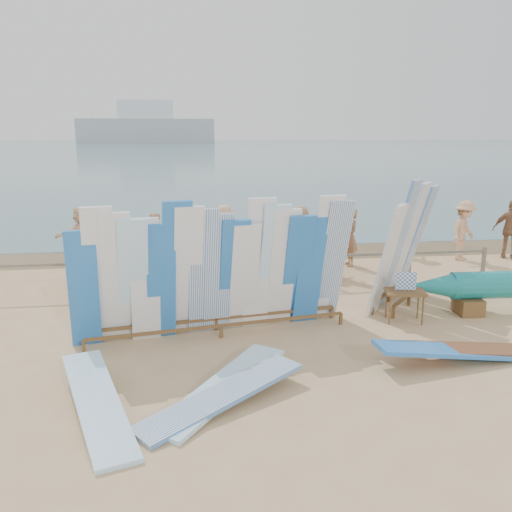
{
  "coord_description": "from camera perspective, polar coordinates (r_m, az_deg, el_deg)",
  "views": [
    {
      "loc": [
        -1.65,
        -9.52,
        3.75
      ],
      "look_at": [
        0.0,
        2.2,
        1.04
      ],
      "focal_mm": 38.0,
      "sensor_mm": 36.0,
      "label": 1
    }
  ],
  "objects": [
    {
      "name": "distant_ship",
      "position": [
        189.8,
        -11.47,
        13.15
      ],
      "size": [
        45.0,
        8.0,
        14.0
      ],
      "color": "#999EA3",
      "rests_on": "ocean"
    },
    {
      "name": "beach_chair_right",
      "position": [
        14.4,
        0.43,
        -1.19
      ],
      "size": [
        0.65,
        0.67,
        0.83
      ],
      "rotation": [
        0.0,
        0.0,
        0.29
      ],
      "color": "#AC2112",
      "rests_on": "ground"
    },
    {
      "name": "flat_board_b",
      "position": [
        8.15,
        -3.5,
        -14.54
      ],
      "size": [
        2.14,
        2.44,
        0.29
      ],
      "primitive_type": "cube",
      "rotation": [
        0.08,
        0.0,
        -0.68
      ],
      "color": "#9AD2F7",
      "rests_on": "ground"
    },
    {
      "name": "beach_chair_left",
      "position": [
        14.11,
        1.89,
        -1.31
      ],
      "size": [
        0.64,
        0.66,
        0.98
      ],
      "rotation": [
        0.0,
        0.0,
        0.03
      ],
      "color": "#AC2112",
      "rests_on": "ground"
    },
    {
      "name": "beachgoer_9",
      "position": [
        17.23,
        15.16,
        2.7
      ],
      "size": [
        1.15,
        0.9,
        1.66
      ],
      "primitive_type": "imported",
      "rotation": [
        0.0,
        0.0,
        0.51
      ],
      "color": "tan",
      "rests_on": "ground"
    },
    {
      "name": "beachgoer_2",
      "position": [
        13.96,
        -15.41,
        0.7
      ],
      "size": [
        0.45,
        0.9,
        1.82
      ],
      "primitive_type": "imported",
      "rotation": [
        0.0,
        0.0,
        1.54
      ],
      "color": "beige",
      "rests_on": "ground"
    },
    {
      "name": "beachgoer_7",
      "position": [
        15.62,
        9.9,
        1.94
      ],
      "size": [
        0.35,
        0.61,
        1.66
      ],
      "primitive_type": "imported",
      "rotation": [
        0.0,
        0.0,
        4.74
      ],
      "color": "#8C6042",
      "rests_on": "ground"
    },
    {
      "name": "flat_board_a",
      "position": [
        7.94,
        -16.27,
        -15.84
      ],
      "size": [
        1.36,
        2.73,
        0.4
      ],
      "primitive_type": "cube",
      "rotation": [
        0.12,
        0.0,
        0.31
      ],
      "color": "#9AD2F7",
      "rests_on": "ground"
    },
    {
      "name": "flat_board_e",
      "position": [
        7.9,
        -3.59,
        -15.46
      ],
      "size": [
        2.54,
        1.99,
        0.31
      ],
      "primitive_type": "cube",
      "rotation": [
        0.09,
        0.0,
        -0.97
      ],
      "color": "white",
      "rests_on": "ground"
    },
    {
      "name": "fence",
      "position": [
        13.0,
        -0.5,
        -0.97
      ],
      "size": [
        12.08,
        0.08,
        0.9
      ],
      "color": "#706654",
      "rests_on": "ground"
    },
    {
      "name": "vendor_table",
      "position": [
        11.36,
        15.35,
        -5.01
      ],
      "size": [
        0.87,
        0.7,
        1.04
      ],
      "rotation": [
        0.0,
        0.0,
        -0.2
      ],
      "color": "brown",
      "rests_on": "ground"
    },
    {
      "name": "flat_board_c",
      "position": [
        9.97,
        21.39,
        -10.12
      ],
      "size": [
        2.72,
        0.73,
        0.36
      ],
      "primitive_type": "cube",
      "rotation": [
        0.11,
        0.0,
        1.64
      ],
      "color": "brown",
      "rests_on": "ground"
    },
    {
      "name": "stroller",
      "position": [
        14.44,
        6.5,
        -0.53
      ],
      "size": [
        0.65,
        0.83,
        1.03
      ],
      "rotation": [
        0.0,
        0.0,
        -0.2
      ],
      "color": "#AC2112",
      "rests_on": "ground"
    },
    {
      "name": "main_surfboard_rack",
      "position": [
        10.08,
        -4.0,
        -1.88
      ],
      "size": [
        5.28,
        1.54,
        2.62
      ],
      "rotation": [
        0.0,
        0.0,
        0.16
      ],
      "color": "brown",
      "rests_on": "ground"
    },
    {
      "name": "beachgoer_3",
      "position": [
        16.1,
        -3.32,
        2.45
      ],
      "size": [
        1.09,
        0.47,
        1.67
      ],
      "primitive_type": "imported",
      "rotation": [
        0.0,
        0.0,
        6.26
      ],
      "color": "tan",
      "rests_on": "ground"
    },
    {
      "name": "beachgoer_extra_0",
      "position": [
        17.23,
        21.02,
        2.51
      ],
      "size": [
        1.2,
        1.09,
        1.79
      ],
      "primitive_type": "imported",
      "rotation": [
        0.0,
        0.0,
        0.67
      ],
      "color": "tan",
      "rests_on": "ground"
    },
    {
      "name": "side_surfboard_rack",
      "position": [
        12.29,
        15.14,
        0.84
      ],
      "size": [
        2.17,
        2.34,
        2.81
      ],
      "rotation": [
        0.0,
        0.0,
        0.85
      ],
      "color": "brown",
      "rests_on": "ground"
    },
    {
      "name": "ocean",
      "position": [
        137.58,
        -7.49,
        11.26
      ],
      "size": [
        320.0,
        240.0,
        0.02
      ],
      "primitive_type": "cube",
      "color": "#416974",
      "rests_on": "ground"
    },
    {
      "name": "beachgoer_11",
      "position": [
        16.35,
        -17.83,
        2.09
      ],
      "size": [
        1.43,
        1.53,
        1.71
      ],
      "primitive_type": "imported",
      "rotation": [
        0.0,
        0.0,
        4.0
      ],
      "color": "beige",
      "rests_on": "ground"
    },
    {
      "name": "beachgoer_4",
      "position": [
        14.18,
        -5.86,
        1.32
      ],
      "size": [
        1.12,
        1.05,
        1.83
      ],
      "primitive_type": "imported",
      "rotation": [
        0.0,
        0.0,
        0.71
      ],
      "color": "#8C6042",
      "rests_on": "ground"
    },
    {
      "name": "flat_board_d",
      "position": [
        9.76,
        19.9,
        -10.52
      ],
      "size": [
        2.72,
        0.77,
        0.43
      ],
      "primitive_type": "cube",
      "rotation": [
        0.13,
        0.0,
        1.65
      ],
      "color": "blue",
      "rests_on": "ground"
    },
    {
      "name": "beachgoer_10",
      "position": [
        18.02,
        25.3,
        2.54
      ],
      "size": [
        1.13,
        0.92,
        1.78
      ],
      "primitive_type": "imported",
      "rotation": [
        0.0,
        0.0,
        2.61
      ],
      "color": "#8C6042",
      "rests_on": "ground"
    },
    {
      "name": "beachgoer_8",
      "position": [
        14.52,
        8.41,
        1.41
      ],
      "size": [
        0.57,
        0.93,
        1.78
      ],
      "primitive_type": "imported",
      "rotation": [
        0.0,
        0.0,
        1.39
      ],
      "color": "beige",
      "rests_on": "ground"
    },
    {
      "name": "wet_sand_strip",
      "position": [
        17.21,
        -2.33,
        0.32
      ],
      "size": [
        40.0,
        2.6,
        0.01
      ],
      "primitive_type": "cube",
      "color": "brown",
      "rests_on": "ground"
    },
    {
      "name": "ground",
      "position": [
        10.36,
        1.72,
        -8.32
      ],
      "size": [
        160.0,
        160.0,
        0.0
      ],
      "primitive_type": "plane",
      "color": "tan",
      "rests_on": "ground"
    },
    {
      "name": "beachgoer_1",
      "position": [
        15.08,
        -10.69,
        1.43
      ],
      "size": [
        0.38,
        0.62,
        1.61
      ],
      "primitive_type": "imported",
      "rotation": [
        0.0,
        0.0,
        4.61
      ],
      "color": "#8C6042",
      "rests_on": "ground"
    },
    {
      "name": "beachgoer_6",
      "position": [
        14.48,
        6.29,
        1.0
      ],
      "size": [
        0.81,
        0.79,
        1.56
      ],
      "primitive_type": "imported",
      "rotation": [
        0.0,
        0.0,
        5.53
      ],
      "color": "tan",
      "rests_on": "ground"
    },
    {
      "name": "beachgoer_5",
      "position": [
        15.72,
        4.71,
        2.25
      ],
      "size": [
        1.6,
        0.56,
        1.71
      ],
      "primitive_type": "imported",
      "rotation": [
        0.0,
        0.0,
        3.11
      ],
      "color": "beige",
      "rests_on": "ground"
    }
  ]
}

